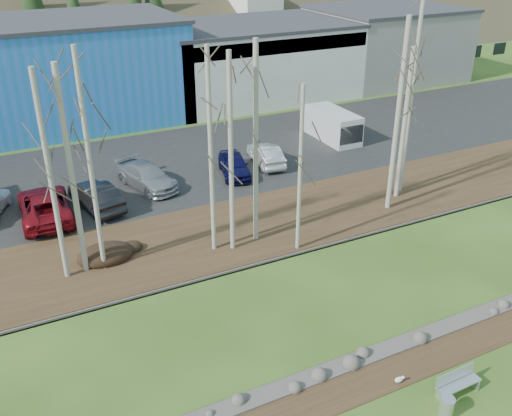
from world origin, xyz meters
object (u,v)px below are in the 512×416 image
litter_bin (446,409)px  car_1 (96,196)px  car_2 (45,205)px  bench_intact (457,383)px  van_white (334,126)px  seagull (399,379)px  car_4 (234,165)px  car_3 (147,176)px  car_5 (266,155)px

litter_bin → car_1: car_1 is taller
litter_bin → car_2: bearing=114.9°
bench_intact → car_2: bearing=117.1°
van_white → seagull: bearing=-117.8°
bench_intact → car_4: bearing=85.9°
seagull → car_3: car_3 is taller
car_1 → car_2: 2.83m
car_2 → car_3: size_ratio=1.15×
car_2 → car_3: car_2 is taller
car_5 → van_white: size_ratio=0.84×
bench_intact → car_5: car_5 is taller
bench_intact → van_white: (10.78, 23.93, 0.80)m
litter_bin → car_3: size_ratio=0.17×
car_3 → car_2: bearing=177.9°
bench_intact → car_3: size_ratio=0.36×
car_1 → car_5: (11.91, 1.56, -0.06)m
car_5 → van_white: (6.96, 2.06, 0.40)m
bench_intact → litter_bin: bearing=-150.4°
car_4 → car_5: size_ratio=0.98×
car_1 → car_3: size_ratio=0.94×
car_2 → van_white: 22.00m
car_5 → car_3: bearing=8.9°
seagull → litter_bin: bearing=-61.8°
car_1 → car_2: bearing=-12.0°
car_4 → car_2: bearing=-161.7°
car_5 → car_4: bearing=23.6°
bench_intact → car_1: bearing=110.5°
bench_intact → car_5: size_ratio=0.42×
litter_bin → van_white: 27.40m
car_2 → seagull: bearing=119.0°
car_3 → car_4: car_3 is taller
litter_bin → car_5: car_5 is taller
litter_bin → car_5: (5.01, 22.57, 0.43)m
litter_bin → seagull: size_ratio=1.98×
litter_bin → car_4: 21.98m
car_3 → seagull: bearing=-97.4°
car_1 → litter_bin: bearing=96.2°
car_1 → car_4: size_ratio=1.11×
car_4 → car_5: (2.73, 0.71, -0.01)m
car_5 → van_white: 7.27m
car_1 → car_4: bearing=173.3°
seagull → car_2: (-9.42, 19.03, 0.77)m
car_1 → car_5: bearing=175.5°
bench_intact → car_2: size_ratio=0.31×
bench_intact → litter_bin: bench_intact is taller
car_4 → car_5: car_4 is taller
litter_bin → car_2: size_ratio=0.14×
bench_intact → litter_bin: 1.38m
seagull → car_4: car_4 is taller
car_3 → litter_bin: bearing=-97.3°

